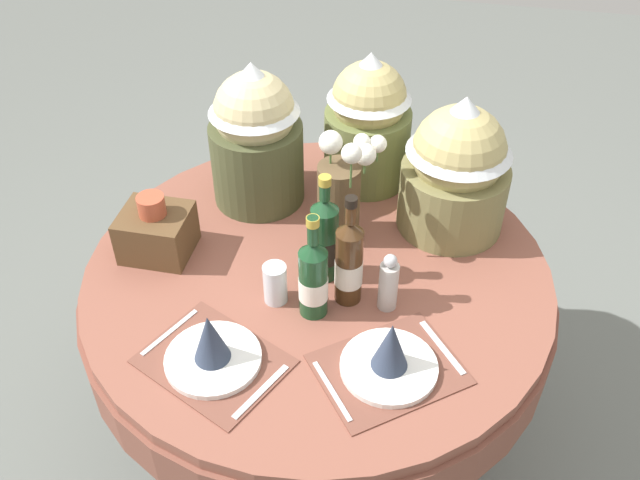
{
  "coord_description": "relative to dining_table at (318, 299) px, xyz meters",
  "views": [
    {
      "loc": [
        0.3,
        -1.42,
        2.11
      ],
      "look_at": [
        0.0,
        0.03,
        0.83
      ],
      "focal_mm": 39.23,
      "sensor_mm": 36.0,
      "label": 1
    }
  ],
  "objects": [
    {
      "name": "ground",
      "position": [
        0.0,
        0.0,
        -0.63
      ],
      "size": [
        8.0,
        8.0,
        0.0
      ],
      "primitive_type": "plane",
      "color": "slate"
    },
    {
      "name": "dining_table",
      "position": [
        0.0,
        0.0,
        0.0
      ],
      "size": [
        1.35,
        1.35,
        0.75
      ],
      "color": "brown",
      "rests_on": "ground"
    },
    {
      "name": "place_setting_left",
      "position": [
        -0.18,
        -0.38,
        0.17
      ],
      "size": [
        0.42,
        0.38,
        0.16
      ],
      "color": "brown",
      "rests_on": "dining_table"
    },
    {
      "name": "place_setting_right",
      "position": [
        0.24,
        -0.32,
        0.17
      ],
      "size": [
        0.43,
        0.41,
        0.16
      ],
      "color": "brown",
      "rests_on": "dining_table"
    },
    {
      "name": "flower_vase",
      "position": [
        0.04,
        0.16,
        0.28
      ],
      "size": [
        0.19,
        0.19,
        0.38
      ],
      "color": "brown",
      "rests_on": "dining_table"
    },
    {
      "name": "wine_bottle_left",
      "position": [
        0.02,
        -0.16,
        0.24
      ],
      "size": [
        0.08,
        0.08,
        0.32
      ],
      "color": "#194223",
      "rests_on": "dining_table"
    },
    {
      "name": "wine_bottle_centre",
      "position": [
        0.1,
        -0.09,
        0.25
      ],
      "size": [
        0.07,
        0.07,
        0.34
      ],
      "color": "#422814",
      "rests_on": "dining_table"
    },
    {
      "name": "wine_bottle_right",
      "position": [
        0.02,
        -0.02,
        0.25
      ],
      "size": [
        0.08,
        0.08,
        0.33
      ],
      "color": "#194223",
      "rests_on": "dining_table"
    },
    {
      "name": "tumbler_near_left",
      "position": [
        -0.09,
        -0.14,
        0.18
      ],
      "size": [
        0.06,
        0.06,
        0.12
      ],
      "primitive_type": "cylinder",
      "color": "silver",
      "rests_on": "dining_table"
    },
    {
      "name": "pepper_mill",
      "position": [
        0.21,
        -0.1,
        0.2
      ],
      "size": [
        0.05,
        0.05,
        0.18
      ],
      "color": "#B7B2AD",
      "rests_on": "dining_table"
    },
    {
      "name": "gift_tub_back_left",
      "position": [
        -0.25,
        0.3,
        0.37
      ],
      "size": [
        0.29,
        0.29,
        0.47
      ],
      "color": "#474C2D",
      "rests_on": "dining_table"
    },
    {
      "name": "gift_tub_back_centre",
      "position": [
        0.06,
        0.47,
        0.36
      ],
      "size": [
        0.27,
        0.27,
        0.45
      ],
      "color": "olive",
      "rests_on": "dining_table"
    },
    {
      "name": "gift_tub_back_right",
      "position": [
        0.35,
        0.28,
        0.35
      ],
      "size": [
        0.32,
        0.32,
        0.43
      ],
      "color": "olive",
      "rests_on": "dining_table"
    },
    {
      "name": "woven_basket_side_left",
      "position": [
        -0.47,
        -0.02,
        0.2
      ],
      "size": [
        0.19,
        0.17,
        0.2
      ],
      "color": "brown",
      "rests_on": "dining_table"
    }
  ]
}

